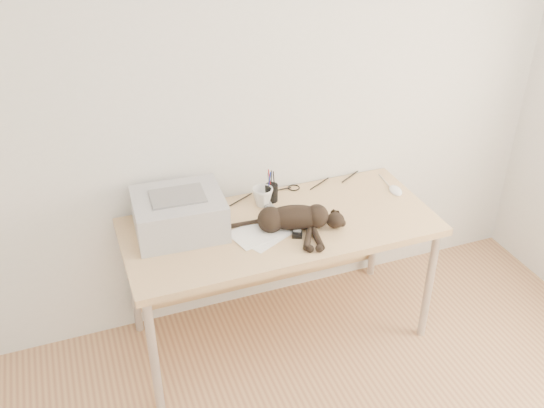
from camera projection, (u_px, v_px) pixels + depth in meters
name	position (u px, v px, depth m)	size (l,w,h in m)	color
wall_back	(256.00, 96.00, 3.09)	(3.50, 3.50, 0.00)	white
desk	(275.00, 236.00, 3.23)	(1.60, 0.70, 0.74)	#DFB683
printer	(179.00, 214.00, 2.99)	(0.45, 0.39, 0.21)	#A2A2A7
papers	(262.00, 233.00, 3.01)	(0.35, 0.30, 0.01)	white
cat	(292.00, 219.00, 3.02)	(0.57, 0.38, 0.14)	black
mug	(263.00, 197.00, 3.22)	(0.11, 0.11, 0.10)	white
pen_cup	(271.00, 192.00, 3.27)	(0.07, 0.07, 0.18)	black
remote_grey	(266.00, 203.00, 3.25)	(0.05, 0.17, 0.02)	slate
remote_black	(297.00, 227.00, 3.05)	(0.05, 0.18, 0.02)	black
mouse	(396.00, 189.00, 3.37)	(0.07, 0.11, 0.04)	white
cable_tangle	(260.00, 194.00, 3.34)	(1.36, 0.07, 0.01)	black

